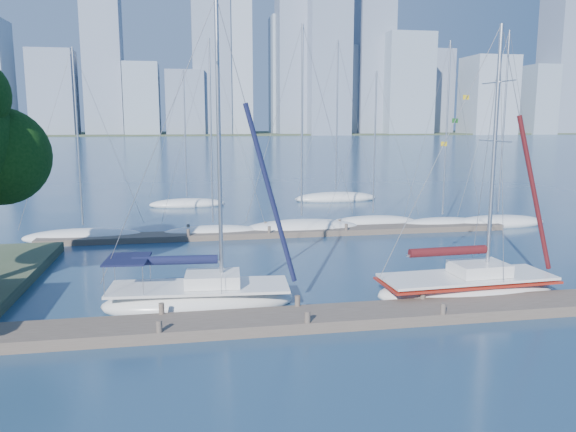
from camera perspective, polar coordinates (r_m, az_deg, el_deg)
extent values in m
plane|color=#17314B|center=(20.69, 1.46, -10.96)|extent=(700.00, 700.00, 0.00)
cube|color=brown|center=(20.62, 1.46, -10.44)|extent=(26.00, 2.00, 0.40)
cube|color=brown|center=(36.17, -0.53, -1.71)|extent=(30.00, 1.80, 0.36)
cube|color=#38472D|center=(339.07, -9.59, 8.22)|extent=(800.00, 100.00, 1.50)
sphere|color=black|center=(26.05, -27.21, 5.43)|extent=(4.04, 4.04, 4.04)
ellipsoid|color=white|center=(22.68, -8.96, -8.61)|extent=(7.70, 3.01, 1.32)
cube|color=white|center=(22.50, -9.00, -7.12)|extent=(7.13, 2.77, 0.11)
cube|color=white|center=(22.39, -7.66, -6.34)|extent=(2.23, 1.75, 0.49)
cylinder|color=silver|center=(21.55, -7.02, 7.00)|extent=(0.16, 0.16, 10.86)
cylinder|color=silver|center=(22.30, -11.39, -4.64)|extent=(3.57, 0.35, 0.09)
cylinder|color=#0F1135|center=(22.28, -11.40, -4.42)|extent=(3.30, 0.59, 0.35)
cube|color=#0F1135|center=(22.51, -16.01, -4.23)|extent=(1.73, 2.21, 0.07)
ellipsoid|color=white|center=(24.87, 17.66, -7.30)|extent=(7.89, 2.91, 1.36)
cube|color=white|center=(24.70, 17.73, -5.89)|extent=(7.30, 2.68, 0.11)
cube|color=white|center=(24.89, 18.86, -5.07)|extent=(2.26, 1.76, 0.50)
cylinder|color=silver|center=(24.37, 20.20, 5.98)|extent=(0.16, 0.16, 10.13)
cylinder|color=silver|center=(23.99, 15.94, -3.67)|extent=(3.68, 0.26, 0.09)
cylinder|color=#460F13|center=(23.97, 15.95, -3.46)|extent=(3.40, 0.52, 0.36)
cube|color=maroon|center=(24.74, 17.71, -6.23)|extent=(7.47, 2.79, 0.09)
ellipsoid|color=white|center=(37.05, -20.03, -2.00)|extent=(7.58, 3.44, 1.05)
cylinder|color=silver|center=(36.38, -20.58, 7.42)|extent=(0.11, 0.11, 10.63)
ellipsoid|color=white|center=(36.40, -7.60, -1.72)|extent=(6.97, 3.50, 0.98)
cylinder|color=silver|center=(35.71, -7.82, 8.39)|extent=(0.11, 0.11, 11.37)
ellipsoid|color=white|center=(37.27, 1.39, -1.30)|extent=(8.23, 4.37, 1.25)
cylinder|color=silver|center=(36.60, 1.43, 9.52)|extent=(0.14, 0.14, 12.17)
ellipsoid|color=white|center=(40.42, 8.60, -0.63)|extent=(6.65, 3.31, 0.94)
cylinder|color=silver|center=(39.83, 8.80, 7.29)|extent=(0.10, 0.10, 9.79)
ellipsoid|color=white|center=(40.53, 15.39, -0.83)|extent=(6.18, 2.61, 0.99)
cylinder|color=silver|center=(39.91, 15.81, 8.46)|extent=(0.11, 0.11, 11.67)
ellipsoid|color=white|center=(42.23, 20.52, -0.66)|extent=(7.34, 3.60, 1.10)
cylinder|color=silver|center=(41.64, 21.08, 8.79)|extent=(0.12, 0.12, 12.29)
ellipsoid|color=white|center=(49.42, -10.19, 1.20)|extent=(6.73, 3.09, 1.01)
cylinder|color=silver|center=(48.92, -10.40, 8.23)|extent=(0.11, 0.11, 10.65)
ellipsoid|color=white|center=(52.33, 4.88, 1.81)|extent=(8.06, 3.93, 1.19)
cylinder|color=silver|center=(51.85, 5.00, 10.05)|extent=(0.13, 0.13, 13.28)
cube|color=slate|center=(313.78, -22.72, 11.44)|extent=(21.50, 17.63, 42.84)
cube|color=#8B9BA7|center=(331.59, -18.08, 11.58)|extent=(15.83, 17.61, 43.08)
cube|color=#8496AA|center=(304.90, -14.58, 11.37)|extent=(17.35, 19.81, 36.82)
cube|color=slate|center=(305.80, -10.40, 11.21)|extent=(19.83, 16.86, 33.57)
cube|color=#8B9BA7|center=(311.53, -5.66, 16.10)|extent=(19.66, 14.99, 85.79)
cube|color=#8496AA|center=(329.40, -0.38, 13.98)|extent=(15.81, 17.46, 65.17)
cube|color=slate|center=(308.76, 4.12, 16.06)|extent=(21.69, 18.95, 84.55)
cube|color=#8B9BA7|center=(328.30, 6.91, 12.48)|extent=(14.34, 17.11, 48.61)
cube|color=#8496AA|center=(322.29, 11.98, 12.92)|extent=(25.69, 18.80, 54.45)
cube|color=slate|center=(361.96, 14.85, 12.07)|extent=(15.60, 17.52, 49.94)
cube|color=#8B9BA7|center=(342.32, 19.66, 11.42)|extent=(25.32, 23.94, 43.04)
cube|color=#8496AA|center=(358.24, 23.93, 10.70)|extent=(14.97, 21.38, 38.70)
cube|color=slate|center=(373.55, 26.47, 14.26)|extent=(23.62, 23.60, 88.13)
cube|color=slate|center=(315.10, -18.41, 17.54)|extent=(18.81, 18.00, 106.92)
cube|color=slate|center=(311.64, -7.84, 16.54)|extent=(19.74, 18.00, 91.04)
cube|color=slate|center=(318.81, 0.67, 18.96)|extent=(19.04, 18.00, 118.45)
cube|color=slate|center=(327.86, 8.71, 15.60)|extent=(19.57, 18.00, 84.55)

